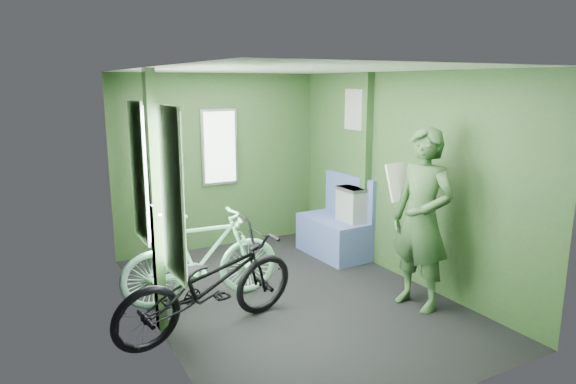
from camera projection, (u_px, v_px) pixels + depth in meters
name	position (u px, v px, depth m)	size (l,w,h in m)	color
room	(288.00, 160.00, 5.02)	(4.00, 4.02, 2.31)	black
bicycle_black	(211.00, 332.00, 4.57)	(0.62, 1.78, 0.94)	black
bicycle_mint	(204.00, 302.00, 5.20)	(0.45, 1.60, 0.96)	#94E8B9
passenger	(422.00, 220.00, 4.93)	(0.53, 0.74, 1.77)	#31502C
waste_box	(352.00, 223.00, 6.42)	(0.27, 0.38, 0.91)	gray
bench_seat	(335.00, 232.00, 6.58)	(0.58, 0.99, 1.02)	navy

